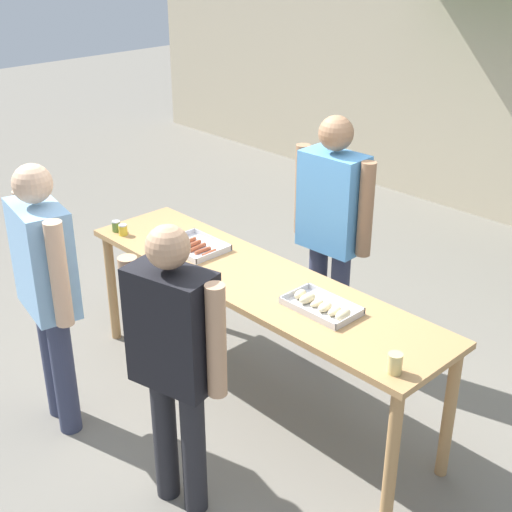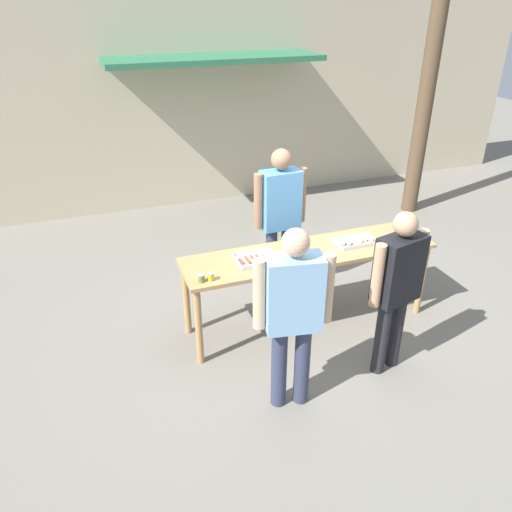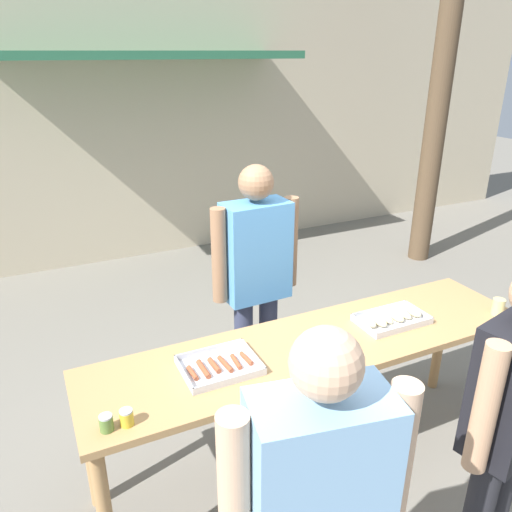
{
  "view_description": "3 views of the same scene",
  "coord_description": "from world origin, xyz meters",
  "views": [
    {
      "loc": [
        2.84,
        -2.72,
        2.92
      ],
      "look_at": [
        0.0,
        0.0,
        1.04
      ],
      "focal_mm": 50.0,
      "sensor_mm": 36.0,
      "label": 1
    },
    {
      "loc": [
        -2.1,
        -4.12,
        3.29
      ],
      "look_at": [
        -0.6,
        -0.0,
        0.94
      ],
      "focal_mm": 35.0,
      "sensor_mm": 36.0,
      "label": 2
    },
    {
      "loc": [
        -1.36,
        -2.07,
        2.44
      ],
      "look_at": [
        -0.03,
        0.74,
        1.16
      ],
      "focal_mm": 35.0,
      "sensor_mm": 36.0,
      "label": 3
    }
  ],
  "objects": [
    {
      "name": "person_server_behind_table",
      "position": [
        -0.03,
        0.74,
        1.06
      ],
      "size": [
        0.64,
        0.26,
        1.78
      ],
      "rotation": [
        0.0,
        0.0,
        0.04
      ],
      "color": "#333851",
      "rests_on": "ground"
    },
    {
      "name": "condiment_jar_mustard",
      "position": [
        -1.21,
        -0.22,
        0.93
      ],
      "size": [
        0.06,
        0.06,
        0.08
      ],
      "color": "#567A38",
      "rests_on": "serving_table"
    },
    {
      "name": "condiment_jar_ketchup",
      "position": [
        -1.12,
        -0.22,
        0.93
      ],
      "size": [
        0.06,
        0.06,
        0.08
      ],
      "color": "gold",
      "rests_on": "serving_table"
    },
    {
      "name": "food_tray_sausages",
      "position": [
        -0.6,
        -0.0,
        0.91
      ],
      "size": [
        0.4,
        0.32,
        0.04
      ],
      "color": "silver",
      "rests_on": "serving_table"
    },
    {
      "name": "person_customer_with_cup",
      "position": [
        0.41,
        -0.95,
        0.98
      ],
      "size": [
        0.61,
        0.33,
        1.65
      ],
      "rotation": [
        0.0,
        0.0,
        3.37
      ],
      "color": "#232328",
      "rests_on": "ground"
    },
    {
      "name": "serving_table",
      "position": [
        0.0,
        0.0,
        0.79
      ],
      "size": [
        2.69,
        0.66,
        0.89
      ],
      "color": "tan",
      "rests_on": "ground"
    },
    {
      "name": "building_facade_back",
      "position": [
        0.0,
        3.98,
        2.26
      ],
      "size": [
        12.0,
        1.11,
        4.5
      ],
      "color": "beige",
      "rests_on": "ground"
    },
    {
      "name": "food_tray_buns",
      "position": [
        0.55,
        -0.0,
        0.92
      ],
      "size": [
        0.43,
        0.26,
        0.06
      ],
      "color": "silver",
      "rests_on": "serving_table"
    },
    {
      "name": "person_customer_holding_hotdog",
      "position": [
        -0.66,
        -1.06,
        1.01
      ],
      "size": [
        0.65,
        0.33,
        1.72
      ],
      "rotation": [
        0.0,
        0.0,
        2.96
      ],
      "color": "#333851",
      "rests_on": "ground"
    },
    {
      "name": "ground_plane",
      "position": [
        0.0,
        0.0,
        0.0
      ],
      "size": [
        24.0,
        24.0,
        0.0
      ],
      "primitive_type": "plane",
      "color": "slate"
    },
    {
      "name": "beer_cup",
      "position": [
        1.2,
        -0.21,
        0.95
      ],
      "size": [
        0.08,
        0.08,
        0.11
      ],
      "color": "#DBC67A",
      "rests_on": "serving_table"
    },
    {
      "name": "utility_pole",
      "position": [
        3.02,
        2.36,
        2.59
      ],
      "size": [
        1.1,
        0.25,
        5.06
      ],
      "color": "brown",
      "rests_on": "ground"
    }
  ]
}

